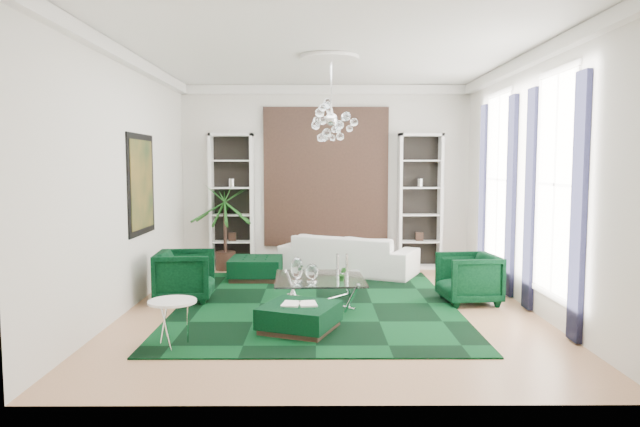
{
  "coord_description": "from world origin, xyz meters",
  "views": [
    {
      "loc": [
        -0.19,
        -8.47,
        2.18
      ],
      "look_at": [
        -0.14,
        0.5,
        1.39
      ],
      "focal_mm": 32.0,
      "sensor_mm": 36.0,
      "label": 1
    }
  ],
  "objects_px": {
    "coffee_table": "(320,292)",
    "palm": "(225,215)",
    "armchair_left": "(185,276)",
    "armchair_right": "(468,278)",
    "ottoman_side": "(256,269)",
    "sofa": "(348,254)",
    "side_table": "(173,324)",
    "ottoman_front": "(300,318)"
  },
  "relations": [
    {
      "from": "sofa",
      "to": "ottoman_front",
      "type": "relative_size",
      "value": 2.98
    },
    {
      "from": "armchair_left",
      "to": "armchair_right",
      "type": "height_order",
      "value": "armchair_left"
    },
    {
      "from": "sofa",
      "to": "ottoman_front",
      "type": "bearing_deg",
      "value": 102.36
    },
    {
      "from": "palm",
      "to": "ottoman_side",
      "type": "bearing_deg",
      "value": -54.86
    },
    {
      "from": "armchair_right",
      "to": "side_table",
      "type": "distance_m",
      "value": 4.61
    },
    {
      "from": "coffee_table",
      "to": "palm",
      "type": "xyz_separation_m",
      "value": [
        -1.93,
        3.11,
        0.91
      ]
    },
    {
      "from": "palm",
      "to": "ottoman_front",
      "type": "bearing_deg",
      "value": -69.15
    },
    {
      "from": "coffee_table",
      "to": "ottoman_side",
      "type": "height_order",
      "value": "coffee_table"
    },
    {
      "from": "ottoman_front",
      "to": "palm",
      "type": "relative_size",
      "value": 0.39
    },
    {
      "from": "sofa",
      "to": "palm",
      "type": "distance_m",
      "value": 2.66
    },
    {
      "from": "side_table",
      "to": "palm",
      "type": "xyz_separation_m",
      "value": [
        -0.17,
        4.98,
        0.86
      ]
    },
    {
      "from": "coffee_table",
      "to": "ottoman_front",
      "type": "xyz_separation_m",
      "value": [
        -0.27,
        -1.25,
        -0.05
      ]
    },
    {
      "from": "ottoman_side",
      "to": "side_table",
      "type": "bearing_deg",
      "value": -98.19
    },
    {
      "from": "armchair_right",
      "to": "ottoman_side",
      "type": "height_order",
      "value": "armchair_right"
    },
    {
      "from": "palm",
      "to": "sofa",
      "type": "bearing_deg",
      "value": -9.95
    },
    {
      "from": "ottoman_side",
      "to": "palm",
      "type": "bearing_deg",
      "value": 125.14
    },
    {
      "from": "sofa",
      "to": "coffee_table",
      "type": "height_order",
      "value": "sofa"
    },
    {
      "from": "armchair_left",
      "to": "ottoman_front",
      "type": "bearing_deg",
      "value": -136.05
    },
    {
      "from": "ottoman_front",
      "to": "armchair_right",
      "type": "bearing_deg",
      "value": 30.33
    },
    {
      "from": "sofa",
      "to": "side_table",
      "type": "xyz_separation_m",
      "value": [
        -2.34,
        -4.54,
        -0.11
      ]
    },
    {
      "from": "armchair_right",
      "to": "palm",
      "type": "distance_m",
      "value": 5.17
    },
    {
      "from": "sofa",
      "to": "palm",
      "type": "height_order",
      "value": "palm"
    },
    {
      "from": "ottoman_front",
      "to": "side_table",
      "type": "distance_m",
      "value": 1.62
    },
    {
      "from": "armchair_left",
      "to": "coffee_table",
      "type": "xyz_separation_m",
      "value": [
        2.14,
        -0.44,
        -0.17
      ]
    },
    {
      "from": "armchair_left",
      "to": "ottoman_side",
      "type": "xyz_separation_m",
      "value": [
        0.95,
        1.62,
        -0.19
      ]
    },
    {
      "from": "armchair_right",
      "to": "coffee_table",
      "type": "height_order",
      "value": "armchair_right"
    },
    {
      "from": "armchair_right",
      "to": "ottoman_side",
      "type": "distance_m",
      "value": 3.96
    },
    {
      "from": "ottoman_front",
      "to": "side_table",
      "type": "relative_size",
      "value": 1.55
    },
    {
      "from": "ottoman_side",
      "to": "side_table",
      "type": "height_order",
      "value": "side_table"
    },
    {
      "from": "coffee_table",
      "to": "ottoman_front",
      "type": "distance_m",
      "value": 1.28
    },
    {
      "from": "armchair_left",
      "to": "armchair_right",
      "type": "relative_size",
      "value": 1.03
    },
    {
      "from": "armchair_left",
      "to": "side_table",
      "type": "distance_m",
      "value": 2.34
    },
    {
      "from": "ottoman_side",
      "to": "ottoman_front",
      "type": "relative_size",
      "value": 1.06
    },
    {
      "from": "coffee_table",
      "to": "sofa",
      "type": "bearing_deg",
      "value": 77.69
    },
    {
      "from": "sofa",
      "to": "armchair_left",
      "type": "relative_size",
      "value": 2.99
    },
    {
      "from": "side_table",
      "to": "palm",
      "type": "relative_size",
      "value": 0.25
    },
    {
      "from": "armchair_left",
      "to": "ottoman_front",
      "type": "distance_m",
      "value": 2.53
    },
    {
      "from": "ottoman_side",
      "to": "ottoman_front",
      "type": "bearing_deg",
      "value": -74.43
    },
    {
      "from": "sofa",
      "to": "ottoman_front",
      "type": "xyz_separation_m",
      "value": [
        -0.85,
        -3.92,
        -0.21
      ]
    },
    {
      "from": "armchair_left",
      "to": "ottoman_side",
      "type": "height_order",
      "value": "armchair_left"
    },
    {
      "from": "sofa",
      "to": "palm",
      "type": "relative_size",
      "value": 1.16
    },
    {
      "from": "ottoman_side",
      "to": "ottoman_front",
      "type": "height_order",
      "value": "ottoman_side"
    }
  ]
}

